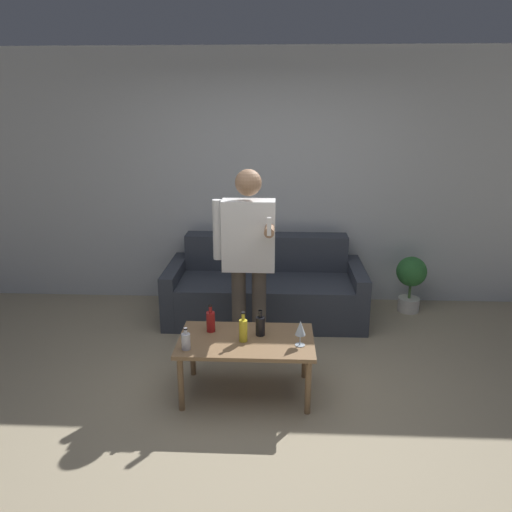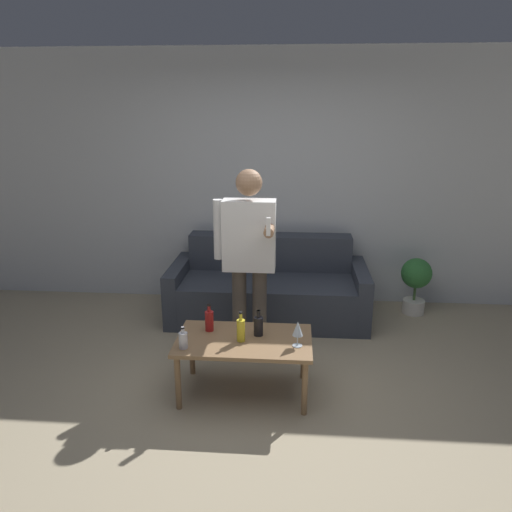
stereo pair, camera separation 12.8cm
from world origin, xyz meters
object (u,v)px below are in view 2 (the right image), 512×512
object	(u,v)px
bottle_orange	(183,340)
couch	(268,289)
coffee_table	(244,345)
person_standing_front	(249,250)

from	to	relation	value
bottle_orange	couch	bearing A→B (deg)	72.80
couch	bottle_orange	bearing A→B (deg)	-107.20
coffee_table	person_standing_front	size ratio (longest dim) A/B	0.62
couch	bottle_orange	size ratio (longest dim) A/B	12.12
coffee_table	bottle_orange	world-z (taller)	bottle_orange
couch	coffee_table	distance (m)	1.50
couch	coffee_table	size ratio (longest dim) A/B	1.98
bottle_orange	person_standing_front	xyz separation A→B (m)	(0.39, 0.81, 0.44)
couch	person_standing_front	world-z (taller)	person_standing_front
couch	person_standing_front	xyz separation A→B (m)	(-0.12, -0.87, 0.66)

